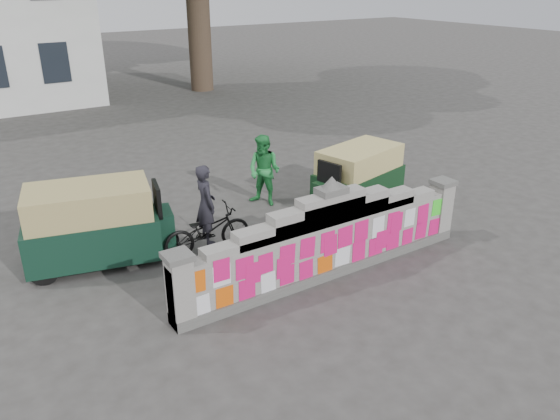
{
  "coord_description": "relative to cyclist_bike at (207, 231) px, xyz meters",
  "views": [
    {
      "loc": [
        -5.79,
        -7.16,
        5.32
      ],
      "look_at": [
        -0.46,
        1.0,
        1.1
      ],
      "focal_mm": 35.0,
      "sensor_mm": 36.0,
      "label": 1
    }
  ],
  "objects": [
    {
      "name": "cyclist_bike",
      "position": [
        0.0,
        0.0,
        0.0
      ],
      "size": [
        1.9,
        0.79,
        0.98
      ],
      "primitive_type": "imported",
      "rotation": [
        0.0,
        0.0,
        1.49
      ],
      "color": "black",
      "rests_on": "ground"
    },
    {
      "name": "cyclist_rider",
      "position": [
        0.0,
        0.0,
        0.34
      ],
      "size": [
        0.44,
        0.63,
        1.65
      ],
      "primitive_type": "imported",
      "rotation": [
        0.0,
        0.0,
        1.49
      ],
      "color": "black",
      "rests_on": "ground"
    },
    {
      "name": "parapet_wall",
      "position": [
        1.52,
        -2.11,
        0.26
      ],
      "size": [
        6.48,
        0.44,
        2.01
      ],
      "color": "#4C4C49",
      "rests_on": "ground"
    },
    {
      "name": "rickshaw_right",
      "position": [
        4.25,
        0.29,
        0.27
      ],
      "size": [
        2.73,
        1.71,
        1.46
      ],
      "rotation": [
        0.0,
        0.0,
        3.37
      ],
      "color": "black",
      "rests_on": "ground"
    },
    {
      "name": "ground",
      "position": [
        1.52,
        -2.11,
        -0.49
      ],
      "size": [
        100.0,
        100.0,
        0.0
      ],
      "primitive_type": "plane",
      "color": "#383533",
      "rests_on": "ground"
    },
    {
      "name": "rickshaw_left",
      "position": [
        -2.0,
        0.82,
        0.35
      ],
      "size": [
        3.01,
        1.9,
        1.61
      ],
      "rotation": [
        0.0,
        0.0,
        -0.24
      ],
      "color": "#0F2F21",
      "rests_on": "ground"
    },
    {
      "name": "pedestrian",
      "position": [
        2.34,
        1.57,
        0.4
      ],
      "size": [
        1.0,
        1.08,
        1.77
      ],
      "primitive_type": "imported",
      "rotation": [
        0.0,
        0.0,
        -1.07
      ],
      "color": "#268D41",
      "rests_on": "ground"
    }
  ]
}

